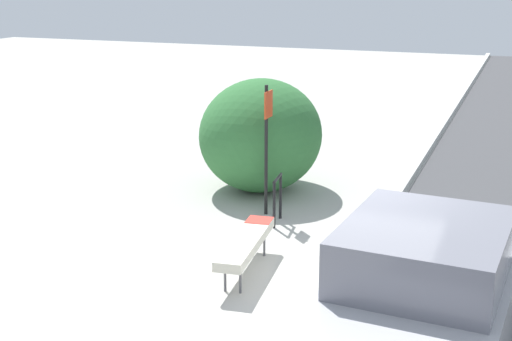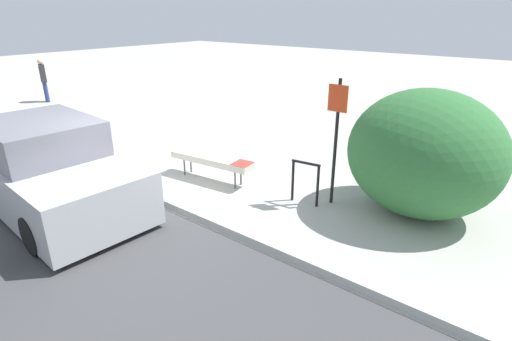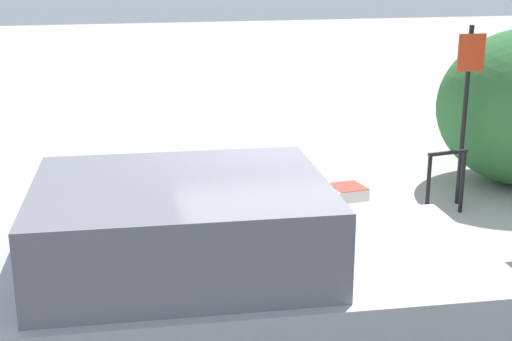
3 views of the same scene
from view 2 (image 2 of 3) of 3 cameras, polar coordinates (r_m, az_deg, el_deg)
ground_plane at (r=7.77m, az=-13.61°, el=-4.31°), size 60.00×60.00×0.00m
curb at (r=7.74m, az=-13.65°, el=-3.88°), size 60.00×0.20×0.13m
bench at (r=8.37m, az=-6.35°, el=1.52°), size 1.94×0.60×0.53m
bike_rack at (r=7.34m, az=7.05°, el=-1.12°), size 0.55×0.12×0.83m
sign_post at (r=7.15m, az=11.38°, el=5.50°), size 0.36×0.08×2.30m
fire_hydrant at (r=10.47m, az=-22.79°, el=3.86°), size 0.36×0.22×0.77m
shrub_hedge at (r=7.34m, az=22.89°, el=2.23°), size 2.60×2.35×2.19m
pedestrian at (r=17.81m, az=-28.07°, el=11.46°), size 0.42×0.33×1.64m
parked_car_near at (r=8.00m, az=-27.47°, el=0.01°), size 4.33×2.10×1.60m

